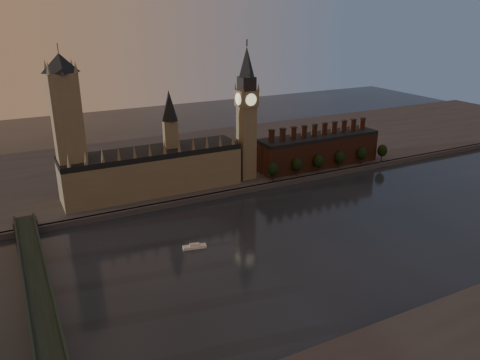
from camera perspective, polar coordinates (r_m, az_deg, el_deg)
The scene contains 14 objects.
ground at distance 288.11m, azimuth 9.37°, elevation -7.35°, with size 900.00×900.00×0.00m, color black.
north_bank at distance 431.73m, azimuth -4.66°, elevation 2.57°, with size 900.00×182.00×4.00m.
palace_of_westminster at distance 348.62m, azimuth -10.48°, elevation 1.38°, with size 130.00×30.30×74.00m.
victoria_tower at distance 327.98m, azimuth -20.24°, elevation 6.10°, with size 24.00×24.00×108.00m.
big_ben at distance 362.27m, azimuth 0.80°, elevation 8.20°, with size 15.00×15.00×107.00m.
chimney_block at distance 408.47m, azimuth 9.49°, elevation 3.66°, with size 110.00×25.00×37.00m.
embankment_tree_0 at distance 367.63m, azimuth 4.04°, elevation 1.32°, with size 8.60×8.60×14.88m.
embankment_tree_1 at distance 380.53m, azimuth 6.95°, elevation 1.87°, with size 8.60×8.60×14.88m.
embankment_tree_2 at distance 391.37m, azimuth 9.55°, elevation 2.26°, with size 8.60×8.60×14.88m.
embankment_tree_3 at distance 405.71m, azimuth 12.06°, elevation 2.73°, with size 8.60×8.60×14.88m.
embankment_tree_4 at distance 420.96m, azimuth 14.61°, elevation 3.15°, with size 8.60×8.60×14.88m.
embankment_tree_5 at distance 434.71m, azimuth 16.96°, elevation 3.45°, with size 8.60×8.60×14.88m.
westminster_bridge at distance 235.40m, azimuth -23.16°, elevation -13.54°, with size 14.00×200.00×11.55m.
river_boat at distance 277.39m, azimuth -5.56°, elevation -8.06°, with size 14.22×6.74×2.74m.
Camera 1 is at (-156.88, -202.76, 131.46)m, focal length 35.00 mm.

